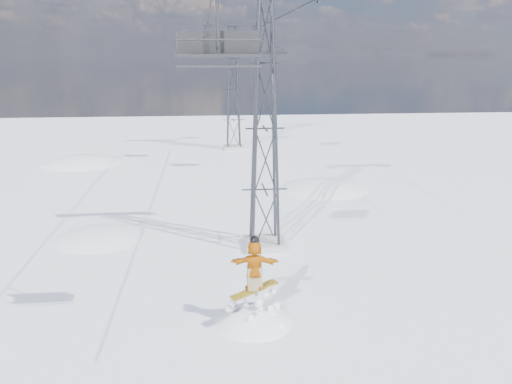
# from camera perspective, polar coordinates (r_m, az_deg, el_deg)

# --- Properties ---
(ground) EXTENTS (120.00, 120.00, 0.00)m
(ground) POSITION_cam_1_polar(r_m,az_deg,el_deg) (16.09, 1.45, -16.87)
(ground) COLOR white
(ground) RESTS_ON ground
(snow_terrain) EXTENTS (39.00, 37.00, 22.00)m
(snow_terrain) POSITION_cam_1_polar(r_m,az_deg,el_deg) (39.32, -9.70, -12.37)
(snow_terrain) COLOR white
(snow_terrain) RESTS_ON ground
(lift_tower_near) EXTENTS (5.20, 1.80, 11.43)m
(lift_tower_near) POSITION_cam_1_polar(r_m,az_deg,el_deg) (21.86, 1.03, 7.20)
(lift_tower_near) COLOR #999999
(lift_tower_near) RESTS_ON ground
(lift_tower_far) EXTENTS (5.20, 1.80, 11.43)m
(lift_tower_far) POSITION_cam_1_polar(r_m,az_deg,el_deg) (46.67, -2.63, 11.55)
(lift_tower_far) COLOR #999999
(lift_tower_far) RESTS_ON ground
(haul_cables) EXTENTS (4.46, 51.00, 0.06)m
(haul_cables) POSITION_cam_1_polar(r_m,az_deg,el_deg) (33.17, -1.38, 19.31)
(haul_cables) COLOR black
(haul_cables) RESTS_ON ground
(snowboarder_jump) EXTENTS (4.40, 4.40, 7.09)m
(snowboarder_jump) POSITION_cam_1_polar(r_m,az_deg,el_deg) (18.06, -0.25, -19.05)
(snowboarder_jump) COLOR white
(snowboarder_jump) RESTS_ON ground
(lift_chair_near) EXTENTS (2.07, 0.59, 2.57)m
(lift_chair_near) POSITION_cam_1_polar(r_m,az_deg,el_deg) (12.83, -4.36, 16.29)
(lift_chair_near) COLOR black
(lift_chair_near) RESTS_ON ground
(lift_chair_mid) EXTENTS (2.05, 0.59, 2.54)m
(lift_chair_mid) POSITION_cam_1_polar(r_m,az_deg,el_deg) (35.70, 1.99, 15.76)
(lift_chair_mid) COLOR black
(lift_chair_mid) RESTS_ON ground
(lift_chair_far) EXTENTS (1.99, 0.57, 2.47)m
(lift_chair_far) POSITION_cam_1_polar(r_m,az_deg,el_deg) (39.62, -5.42, 15.75)
(lift_chair_far) COLOR black
(lift_chair_far) RESTS_ON ground
(lift_chair_extra) EXTENTS (2.03, 0.58, 2.52)m
(lift_chair_extra) POSITION_cam_1_polar(r_m,az_deg,el_deg) (49.29, -0.20, 15.69)
(lift_chair_extra) COLOR black
(lift_chair_extra) RESTS_ON ground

